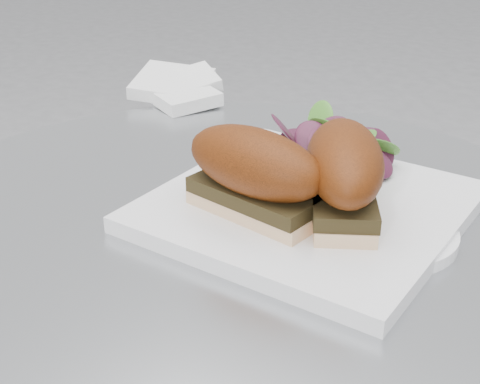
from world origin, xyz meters
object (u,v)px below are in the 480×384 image
(sandwich_right, at_px, (344,170))
(sandwich_left, at_px, (254,171))
(saucer, at_px, (384,233))
(plate, at_px, (308,207))

(sandwich_right, bearing_deg, sandwich_left, -84.14)
(sandwich_left, relative_size, sandwich_right, 0.91)
(sandwich_right, height_order, saucer, sandwich_right)
(sandwich_left, bearing_deg, plate, 69.90)
(plate, distance_m, saucer, 0.08)
(plate, distance_m, sandwich_left, 0.08)
(sandwich_left, distance_m, sandwich_right, 0.08)
(plate, xyz_separation_m, sandwich_left, (-0.02, -0.05, 0.05))
(sandwich_right, distance_m, saucer, 0.07)
(sandwich_right, xyz_separation_m, saucer, (0.04, 0.01, -0.05))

